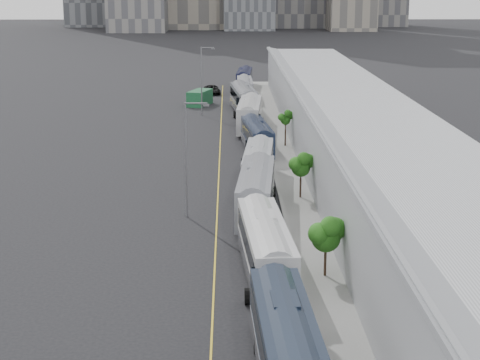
{
  "coord_description": "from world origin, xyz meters",
  "views": [
    {
      "loc": [
        -0.56,
        -14.56,
        19.07
      ],
      "look_at": [
        0.43,
        49.91,
        3.0
      ],
      "focal_mm": 60.0,
      "sensor_mm": 36.0,
      "label": 1
    }
  ],
  "objects_px": {
    "bus_7": "(244,101)",
    "street_lamp_far": "(203,77)",
    "bus_8": "(245,90)",
    "suv": "(212,90)",
    "bus_3": "(256,195)",
    "street_lamp_near": "(188,152)",
    "bus_2": "(265,252)",
    "shipping_container": "(200,98)",
    "bus_4": "(258,169)",
    "bus_9": "(244,80)",
    "bus_6": "(250,117)",
    "bus_5": "(257,139)",
    "bus_1": "(287,354)"
  },
  "relations": [
    {
      "from": "bus_4",
      "to": "bus_6",
      "type": "xyz_separation_m",
      "value": [
        -0.03,
        29.26,
        0.14
      ]
    },
    {
      "from": "street_lamp_far",
      "to": "bus_6",
      "type": "bearing_deg",
      "value": -61.02
    },
    {
      "from": "bus_2",
      "to": "bus_8",
      "type": "xyz_separation_m",
      "value": [
        0.38,
        81.65,
        -0.15
      ]
    },
    {
      "from": "bus_6",
      "to": "shipping_container",
      "type": "bearing_deg",
      "value": 112.76
    },
    {
      "from": "street_lamp_far",
      "to": "shipping_container",
      "type": "distance_m",
      "value": 10.73
    },
    {
      "from": "bus_6",
      "to": "bus_7",
      "type": "xyz_separation_m",
      "value": [
        -0.5,
        14.2,
        0.02
      ]
    },
    {
      "from": "bus_2",
      "to": "bus_8",
      "type": "distance_m",
      "value": 81.65
    },
    {
      "from": "bus_7",
      "to": "shipping_container",
      "type": "relative_size",
      "value": 2.47
    },
    {
      "from": "bus_5",
      "to": "shipping_container",
      "type": "bearing_deg",
      "value": 96.97
    },
    {
      "from": "bus_9",
      "to": "bus_2",
      "type": "bearing_deg",
      "value": -86.21
    },
    {
      "from": "bus_1",
      "to": "street_lamp_near",
      "type": "bearing_deg",
      "value": 99.67
    },
    {
      "from": "bus_5",
      "to": "shipping_container",
      "type": "height_order",
      "value": "bus_5"
    },
    {
      "from": "bus_8",
      "to": "suv",
      "type": "xyz_separation_m",
      "value": [
        -5.53,
        6.37,
        -0.73
      ]
    },
    {
      "from": "bus_9",
      "to": "street_lamp_near",
      "type": "height_order",
      "value": "street_lamp_near"
    },
    {
      "from": "bus_3",
      "to": "street_lamp_near",
      "type": "distance_m",
      "value": 6.82
    },
    {
      "from": "bus_9",
      "to": "bus_3",
      "type": "bearing_deg",
      "value": -86.36
    },
    {
      "from": "street_lamp_near",
      "to": "bus_7",
      "type": "bearing_deg",
      "value": 84.09
    },
    {
      "from": "bus_8",
      "to": "bus_3",
      "type": "bearing_deg",
      "value": -90.78
    },
    {
      "from": "bus_3",
      "to": "bus_4",
      "type": "xyz_separation_m",
      "value": [
        0.54,
        10.18,
        -0.11
      ]
    },
    {
      "from": "bus_8",
      "to": "bus_4",
      "type": "bearing_deg",
      "value": -90.31
    },
    {
      "from": "street_lamp_near",
      "to": "shipping_container",
      "type": "relative_size",
      "value": 1.69
    },
    {
      "from": "bus_4",
      "to": "bus_9",
      "type": "distance_m",
      "value": 71.61
    },
    {
      "from": "bus_6",
      "to": "bus_8",
      "type": "relative_size",
      "value": 1.15
    },
    {
      "from": "bus_6",
      "to": "bus_8",
      "type": "height_order",
      "value": "bus_6"
    },
    {
      "from": "shipping_container",
      "to": "bus_3",
      "type": "bearing_deg",
      "value": -65.7
    },
    {
      "from": "bus_8",
      "to": "suv",
      "type": "bearing_deg",
      "value": 130.63
    },
    {
      "from": "bus_2",
      "to": "bus_3",
      "type": "bearing_deg",
      "value": 86.86
    },
    {
      "from": "bus_4",
      "to": "bus_2",
      "type": "bearing_deg",
      "value": -86.27
    },
    {
      "from": "bus_9",
      "to": "bus_1",
      "type": "bearing_deg",
      "value": -85.99
    },
    {
      "from": "bus_7",
      "to": "street_lamp_far",
      "type": "relative_size",
      "value": 1.42
    },
    {
      "from": "bus_1",
      "to": "bus_5",
      "type": "xyz_separation_m",
      "value": [
        0.54,
        54.52,
        -0.15
      ]
    },
    {
      "from": "bus_1",
      "to": "bus_6",
      "type": "height_order",
      "value": "bus_6"
    },
    {
      "from": "street_lamp_near",
      "to": "bus_8",
      "type": "bearing_deg",
      "value": 84.87
    },
    {
      "from": "bus_7",
      "to": "street_lamp_far",
      "type": "height_order",
      "value": "street_lamp_far"
    },
    {
      "from": "bus_2",
      "to": "suv",
      "type": "relative_size",
      "value": 2.47
    },
    {
      "from": "bus_5",
      "to": "bus_7",
      "type": "bearing_deg",
      "value": 86.65
    },
    {
      "from": "shipping_container",
      "to": "suv",
      "type": "distance_m",
      "value": 12.92
    },
    {
      "from": "bus_1",
      "to": "bus_6",
      "type": "xyz_separation_m",
      "value": [
        0.06,
        68.61,
        0.06
      ]
    },
    {
      "from": "bus_2",
      "to": "bus_7",
      "type": "height_order",
      "value": "bus_7"
    },
    {
      "from": "shipping_container",
      "to": "bus_4",
      "type": "bearing_deg",
      "value": -63.84
    },
    {
      "from": "bus_2",
      "to": "shipping_container",
      "type": "xyz_separation_m",
      "value": [
        -6.86,
        75.22,
        -0.46
      ]
    },
    {
      "from": "bus_3",
      "to": "bus_6",
      "type": "xyz_separation_m",
      "value": [
        0.51,
        39.44,
        0.03
      ]
    },
    {
      "from": "bus_3",
      "to": "bus_9",
      "type": "xyz_separation_m",
      "value": [
        0.7,
        81.79,
        -0.19
      ]
    },
    {
      "from": "bus_7",
      "to": "suv",
      "type": "xyz_separation_m",
      "value": [
        -5.05,
        19.98,
        -0.95
      ]
    },
    {
      "from": "bus_8",
      "to": "shipping_container",
      "type": "bearing_deg",
      "value": -138.75
    },
    {
      "from": "shipping_container",
      "to": "bus_2",
      "type": "bearing_deg",
      "value": -66.82
    },
    {
      "from": "bus_2",
      "to": "bus_8",
      "type": "height_order",
      "value": "bus_2"
    },
    {
      "from": "bus_2",
      "to": "bus_9",
      "type": "relative_size",
      "value": 1.11
    },
    {
      "from": "bus_9",
      "to": "street_lamp_near",
      "type": "distance_m",
      "value": 82.76
    },
    {
      "from": "bus_6",
      "to": "suv",
      "type": "relative_size",
      "value": 2.55
    }
  ]
}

